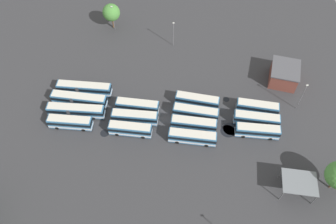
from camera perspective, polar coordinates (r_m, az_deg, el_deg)
name	(u,v)px	position (r m, az deg, el deg)	size (l,w,h in m)	color
ground_plane	(165,119)	(89.12, -0.47, -1.17)	(125.34, 125.34, 0.00)	#333335
bus_row0_slot0	(70,122)	(89.76, -16.12, -1.68)	(11.41, 4.05, 3.48)	teal
bus_row0_slot1	(76,111)	(91.66, -15.24, 0.23)	(15.08, 4.36, 3.48)	teal
bus_row0_slot2	(79,99)	(93.84, -14.73, 2.07)	(15.08, 5.31, 3.48)	teal
bus_row0_slot3	(84,88)	(96.06, -13.91, 3.89)	(15.09, 4.68, 3.48)	teal
bus_row1_slot0	(130,129)	(85.57, -6.35, -2.89)	(11.05, 4.33, 3.48)	teal
bus_row1_slot1	(135,117)	(87.60, -5.60, -0.86)	(12.07, 4.24, 3.48)	teal
bus_row1_slot2	(138,106)	(89.73, -5.15, 1.02)	(11.55, 4.58, 3.48)	teal
bus_row2_slot0	(192,137)	(83.97, 4.12, -4.23)	(12.08, 4.63, 3.48)	teal
bus_row2_slot1	(194,124)	(86.18, 4.34, -2.03)	(11.80, 4.65, 3.48)	teal
bus_row2_slot2	(196,113)	(88.33, 4.66, -0.11)	(12.02, 5.18, 3.48)	teal
bus_row2_slot3	(197,101)	(90.81, 4.92, 1.91)	(11.84, 5.35, 3.48)	teal
bus_row3_slot1	(257,131)	(87.65, 14.81, -3.10)	(11.21, 4.16, 3.48)	teal
bus_row3_slot2	(256,119)	(89.71, 14.65, -1.18)	(11.85, 4.75, 3.48)	teal
bus_row3_slot3	(257,107)	(92.14, 14.77, 0.76)	(11.16, 4.91, 3.48)	teal
depot_building	(284,74)	(101.19, 18.90, 6.02)	(10.05, 10.74, 5.07)	brown
maintenance_shelter	(300,182)	(80.73, 21.25, -10.98)	(8.60, 7.33, 4.33)	slate
lamp_post_far_corner	(302,96)	(93.71, 21.58, 2.50)	(0.56, 0.28, 9.50)	slate
lamp_post_mid_lot	(113,17)	(112.35, -9.21, 15.49)	(0.56, 0.28, 8.82)	slate
lamp_post_by_building	(173,33)	(104.97, 0.91, 13.09)	(0.56, 0.28, 8.79)	slate
tree_northwest	(111,13)	(112.61, -9.51, 16.17)	(5.49, 5.49, 8.56)	brown
puddle_centre_drain	(226,99)	(94.48, 9.78, 2.10)	(1.72, 1.72, 0.01)	black
puddle_between_rows	(228,131)	(88.27, 10.03, -3.19)	(3.84, 3.84, 0.01)	black
puddle_back_corner	(231,129)	(88.81, 10.46, -2.79)	(3.92, 3.92, 0.01)	black
puddle_near_shelter	(105,133)	(88.09, -10.59, -3.51)	(2.32, 2.32, 0.01)	black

